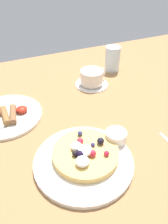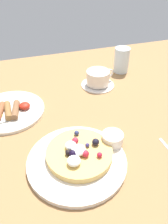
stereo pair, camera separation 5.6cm
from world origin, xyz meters
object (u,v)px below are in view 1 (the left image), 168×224
Objects in this scene: syrup_ramekin at (116,136)px; water_glass at (113,59)px; pancake_plate at (84,161)px; coffee_cup at (92,77)px; breakfast_plate at (6,116)px; coffee_saucer at (92,84)px.

water_glass reaches higher than syrup_ramekin.
coffee_cup is (18.99, 34.98, 2.97)cm from pancake_plate.
pancake_plate is 11.51cm from syrup_ramekin.
coffee_cup is 1.12× the size of water_glass.
water_glass reaches higher than coffee_cup.
water_glass is (21.78, 40.57, 2.29)cm from syrup_ramekin.
pancake_plate is 54.47cm from water_glass.
coffee_cup reaches higher than breakfast_plate.
pancake_plate is 4.34× the size of syrup_ramekin.
water_glass is at bearing 18.03° from breakfast_plate.
coffee_cup is (8.05, 32.24, 0.69)cm from syrup_ramekin.
breakfast_plate is at bearing -161.97° from water_glass.
pancake_plate is 2.43× the size of water_glass.
water_glass reaches higher than coffee_saucer.
pancake_plate is at bearing -118.50° from coffee_cup.
coffee_cup is (34.37, 7.33, 3.11)cm from breakfast_plate.
syrup_ramekin is at bearing 14.03° from pancake_plate.
coffee_saucer is 16.89cm from water_glass.
coffee_cup is at bearing 61.50° from pancake_plate.
pancake_plate is 39.71cm from coffee_saucer.
coffee_cup is at bearing -148.78° from water_glass.
breakfast_plate is (-26.32, 24.91, -2.43)cm from syrup_ramekin.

